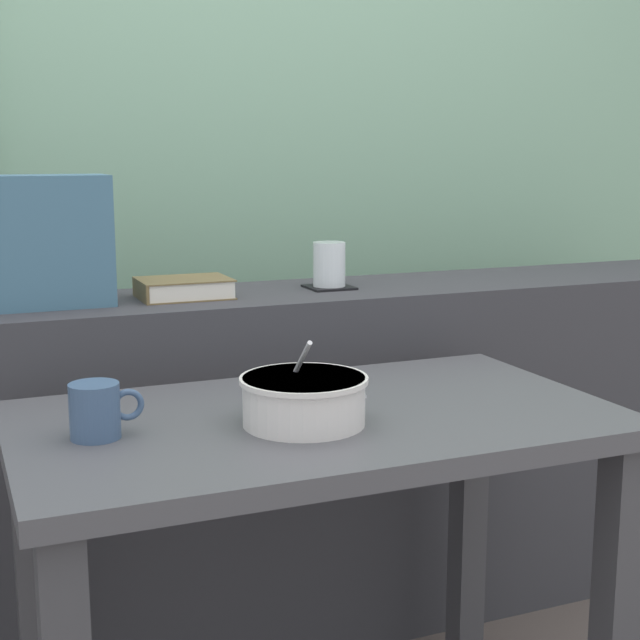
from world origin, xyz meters
name	(u,v)px	position (x,y,z in m)	size (l,w,h in m)	color
outdoor_backdrop	(180,43)	(0.00, 1.20, 1.40)	(4.80, 0.08, 2.80)	#84B293
dark_console_ledge	(262,467)	(0.00, 0.55, 0.40)	(2.80, 0.34, 0.81)	#38383D
breakfast_table	(317,486)	(-0.08, 0.02, 0.56)	(0.99, 0.57, 0.68)	#414145
coaster_square	(329,287)	(0.17, 0.55, 0.81)	(0.10, 0.10, 0.01)	black
juice_glass	(329,266)	(0.17, 0.55, 0.85)	(0.07, 0.07, 0.10)	white
closed_book	(183,288)	(-0.17, 0.55, 0.83)	(0.19, 0.14, 0.04)	brown
throw_pillow	(27,242)	(-0.48, 0.55, 0.94)	(0.32, 0.14, 0.26)	#426B84
soup_bowl	(304,401)	(-0.13, -0.03, 0.72)	(0.20, 0.20, 0.14)	silver
fork_utensil	(342,386)	(0.02, 0.15, 0.69)	(0.02, 0.17, 0.01)	silver
ceramic_mug	(96,411)	(-0.44, 0.02, 0.73)	(0.11, 0.08, 0.08)	#3D567A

